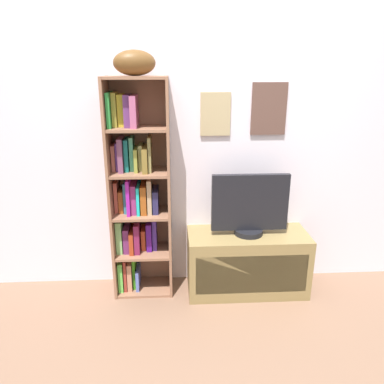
{
  "coord_description": "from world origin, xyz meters",
  "views": [
    {
      "loc": [
        -0.14,
        -1.7,
        1.71
      ],
      "look_at": [
        0.0,
        0.85,
        0.86
      ],
      "focal_mm": 34.78,
      "sensor_mm": 36.0,
      "label": 1
    }
  ],
  "objects": [
    {
      "name": "bookshelf",
      "position": [
        -0.41,
        0.98,
        0.81
      ],
      "size": [
        0.45,
        0.3,
        1.66
      ],
      "color": "#906248",
      "rests_on": "ground"
    },
    {
      "name": "ground",
      "position": [
        0.0,
        0.0,
        -0.02
      ],
      "size": [
        5.2,
        5.2,
        0.04
      ],
      "primitive_type": "cube",
      "color": "#7E5C48"
    },
    {
      "name": "tv_stand",
      "position": [
        0.44,
        0.9,
        0.24
      ],
      "size": [
        0.93,
        0.4,
        0.49
      ],
      "color": "olive",
      "rests_on": "ground"
    },
    {
      "name": "television",
      "position": [
        0.44,
        0.9,
        0.72
      ],
      "size": [
        0.58,
        0.22,
        0.48
      ],
      "color": "black",
      "rests_on": "tv_stand"
    },
    {
      "name": "football",
      "position": [
        -0.38,
        0.95,
        1.74
      ],
      "size": [
        0.31,
        0.23,
        0.17
      ],
      "primitive_type": "ellipsoid",
      "rotation": [
        0.0,
        0.0,
        0.22
      ],
      "color": "brown",
      "rests_on": "bookshelf"
    },
    {
      "name": "back_wall",
      "position": [
        0.0,
        1.13,
        1.22
      ],
      "size": [
        4.8,
        0.08,
        2.43
      ],
      "color": "silver",
      "rests_on": "ground"
    }
  ]
}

